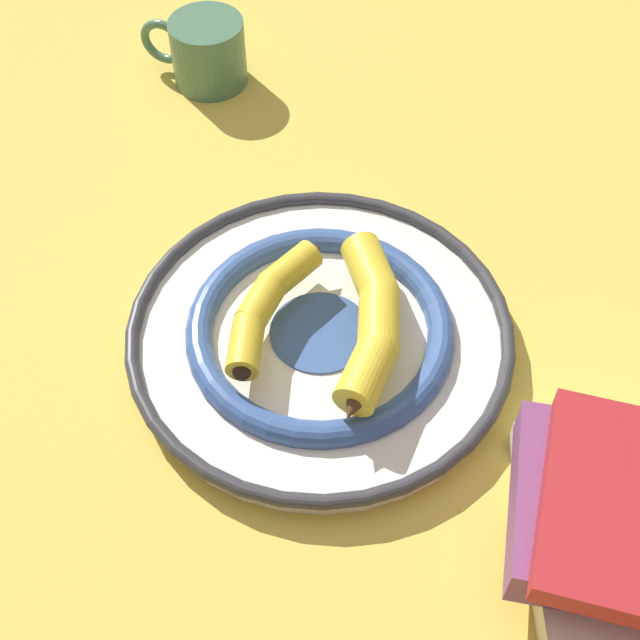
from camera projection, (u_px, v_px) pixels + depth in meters
ground_plane at (348, 335)px, 0.87m from camera, size 2.80×2.80×0.00m
decorative_bowl at (320, 334)px, 0.85m from camera, size 0.37×0.37×0.04m
banana_a at (372, 323)px, 0.81m from camera, size 0.07×0.21×0.04m
banana_b at (268, 303)px, 0.83m from camera, size 0.10×0.17×0.03m
book_stack at (612, 520)px, 0.70m from camera, size 0.18×0.21×0.10m
coffee_mug at (206, 51)px, 1.08m from camera, size 0.13×0.09×0.08m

